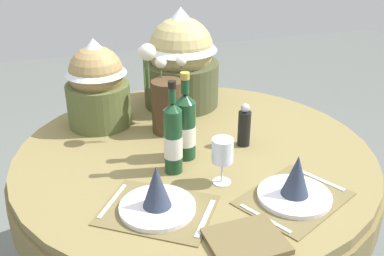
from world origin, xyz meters
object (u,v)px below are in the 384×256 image
object	(u,v)px
wine_bottle_centre	(185,126)
gift_tub_back_left	(97,81)
wine_glass_right	(223,152)
book_on_table	(246,241)
gift_tub_back_centre	(181,56)
place_setting_right	(295,187)
flower_vase	(166,100)
dining_table	(195,179)
place_setting_left	(157,198)
wine_bottle_left	(173,138)
pepper_mill	(244,126)

from	to	relation	value
wine_bottle_centre	gift_tub_back_left	distance (m)	0.48
wine_glass_right	wine_bottle_centre	bearing A→B (deg)	107.46
book_on_table	gift_tub_back_centre	bearing A→B (deg)	81.28
place_setting_right	flower_vase	bearing A→B (deg)	113.77
dining_table	place_setting_left	bearing A→B (deg)	-124.94
place_setting_left	place_setting_right	xyz separation A→B (m)	(0.44, -0.08, 0.00)
dining_table	gift_tub_back_left	size ratio (longest dim) A/B	3.73
wine_bottle_left	wine_glass_right	distance (m)	0.18
place_setting_left	wine_glass_right	distance (m)	0.27
place_setting_right	wine_glass_right	world-z (taller)	wine_glass_right
place_setting_right	wine_glass_right	distance (m)	0.26
wine_glass_right	gift_tub_back_left	size ratio (longest dim) A/B	0.44
place_setting_right	wine_bottle_centre	xyz separation A→B (m)	(-0.25, 0.37, 0.08)
wine_bottle_centre	book_on_table	distance (m)	0.54
flower_vase	wine_bottle_centre	xyz separation A→B (m)	(0.01, -0.23, -0.01)
gift_tub_back_left	gift_tub_back_centre	bearing A→B (deg)	14.20
place_setting_right	gift_tub_back_centre	size ratio (longest dim) A/B	0.91
place_setting_left	flower_vase	xyz separation A→B (m)	(0.17, 0.53, 0.10)
book_on_table	gift_tub_back_centre	xyz separation A→B (m)	(0.12, 1.02, 0.23)
book_on_table	gift_tub_back_left	bearing A→B (deg)	104.92
place_setting_left	pepper_mill	distance (m)	0.54
dining_table	book_on_table	bearing A→B (deg)	-93.47
wine_glass_right	pepper_mill	world-z (taller)	pepper_mill
place_setting_left	gift_tub_back_left	bearing A→B (deg)	96.66
flower_vase	wine_bottle_left	distance (m)	0.32
dining_table	gift_tub_back_left	bearing A→B (deg)	131.31
place_setting_right	flower_vase	size ratio (longest dim) A/B	1.05
place_setting_right	wine_bottle_left	world-z (taller)	wine_bottle_left
place_setting_left	gift_tub_back_centre	bearing A→B (deg)	68.11
place_setting_left	wine_bottle_left	world-z (taller)	wine_bottle_left
place_setting_right	pepper_mill	bearing A→B (deg)	90.85
wine_bottle_left	wine_glass_right	xyz separation A→B (m)	(0.14, -0.12, -0.01)
pepper_mill	gift_tub_back_centre	size ratio (longest dim) A/B	0.39
dining_table	flower_vase	xyz separation A→B (m)	(-0.06, 0.19, 0.28)
flower_vase	pepper_mill	size ratio (longest dim) A/B	2.25
place_setting_left	book_on_table	xyz separation A→B (m)	(0.20, -0.23, -0.04)
wine_glass_right	book_on_table	distance (m)	0.34
wine_bottle_left	pepper_mill	distance (m)	0.34
dining_table	pepper_mill	size ratio (longest dim) A/B	7.96
wine_bottle_left	flower_vase	bearing A→B (deg)	79.50
dining_table	gift_tub_back_centre	world-z (taller)	gift_tub_back_centre
flower_vase	pepper_mill	distance (m)	0.34
dining_table	place_setting_right	distance (m)	0.49
pepper_mill	gift_tub_back_left	xyz separation A→B (m)	(-0.51, 0.37, 0.12)
wine_bottle_left	gift_tub_back_left	xyz separation A→B (m)	(-0.19, 0.48, 0.07)
flower_vase	wine_glass_right	bearing A→B (deg)	-79.99
place_setting_left	gift_tub_back_left	xyz separation A→B (m)	(-0.08, 0.69, 0.15)
wine_glass_right	book_on_table	world-z (taller)	wine_glass_right
flower_vase	gift_tub_back_left	world-z (taller)	flower_vase
wine_bottle_centre	wine_glass_right	bearing A→B (deg)	-72.54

